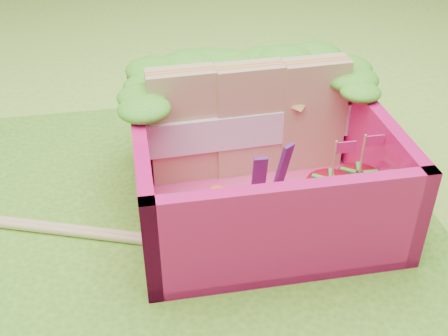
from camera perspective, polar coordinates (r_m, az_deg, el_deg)
ground at (r=3.10m, az=-3.32°, el=-4.97°), size 14.00×14.00×0.00m
placemat at (r=3.09m, az=-3.33°, el=-4.76°), size 2.60×2.60×0.03m
bento_floor at (r=3.14m, az=3.37°, el=-3.06°), size 1.30×1.30×0.05m
bento_box at (r=3.00m, az=3.53°, el=0.75°), size 1.30×1.30×0.55m
lettuce_ruffle at (r=3.25m, az=1.78°, el=10.23°), size 1.43×0.77×0.11m
sandwich_stack at (r=3.17m, az=2.57°, el=4.83°), size 1.20×0.22×0.66m
broccoli at (r=2.71m, az=-3.81°, el=-4.63°), size 0.34×0.34×0.25m
carrot_sticks at (r=2.75m, az=-1.21°, el=-4.93°), size 0.13×0.11×0.28m
purple_wedges at (r=2.93m, az=4.70°, el=-1.06°), size 0.21×0.12×0.38m
strawberry_left at (r=2.90m, az=10.60°, el=-3.33°), size 0.25×0.25×0.49m
strawberry_right at (r=3.01m, az=13.30°, el=-2.38°), size 0.23×0.23×0.47m
snap_peas at (r=3.11m, az=13.22°, el=-3.32°), size 0.32×0.46×0.05m
chopsticks at (r=3.18m, az=-20.76°, el=-5.26°), size 2.09×0.80×0.04m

